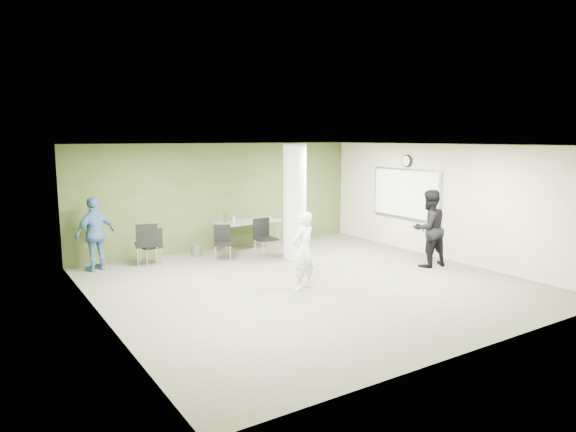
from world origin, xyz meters
TOP-DOWN VIEW (x-y plane):
  - floor at (0.00, 0.00)m, footprint 8.00×8.00m
  - ceiling at (0.00, 0.00)m, footprint 8.00×8.00m
  - wall_back at (0.00, 4.00)m, footprint 8.00×2.80m
  - wall_left at (-4.00, 0.00)m, footprint 0.02×8.00m
  - wall_right_cream at (4.00, 0.00)m, footprint 0.02×8.00m
  - column at (1.00, 2.00)m, footprint 0.56×0.56m
  - whiteboard at (3.92, 1.20)m, footprint 0.05×2.30m
  - wall_clock at (3.92, 1.20)m, footprint 0.06×0.32m
  - folding_table at (0.39, 3.36)m, footprint 1.70×0.79m
  - wastebasket at (-0.95, 3.50)m, footprint 0.25×0.25m
  - chair_back_left at (-2.18, 3.19)m, footprint 0.48×0.48m
  - chair_back_right at (-2.31, 3.17)m, footprint 0.60×0.60m
  - chair_table_left at (-0.58, 2.77)m, footprint 0.56×0.56m
  - chair_table_right at (0.44, 2.54)m, footprint 0.48×0.48m
  - woman_white at (-0.31, -0.29)m, footprint 0.65×0.52m
  - man_black at (3.14, -0.34)m, footprint 0.93×0.76m
  - man_blue at (-3.38, 3.40)m, footprint 1.05×0.74m

SIDE VIEW (x-z plane):
  - floor at x=0.00m, z-range 0.00..0.00m
  - wastebasket at x=-0.95m, z-range 0.00..0.29m
  - chair_table_left at x=-0.58m, z-range 0.07..0.92m
  - chair_back_left at x=-2.18m, z-range 0.07..0.94m
  - chair_table_right at x=0.44m, z-range 0.08..1.04m
  - chair_back_right at x=-2.31m, z-range 0.09..1.09m
  - folding_table at x=0.39m, z-range 0.22..1.27m
  - woman_white at x=-0.31m, z-range 0.00..1.54m
  - man_blue at x=-3.38m, z-range 0.00..1.65m
  - man_black at x=3.14m, z-range 0.00..1.78m
  - wall_back at x=0.00m, z-range 1.39..1.41m
  - wall_left at x=-4.00m, z-range 0.00..2.80m
  - wall_right_cream at x=4.00m, z-range 0.00..2.80m
  - column at x=1.00m, z-range 0.00..2.80m
  - whiteboard at x=3.92m, z-range 0.85..2.15m
  - wall_clock at x=3.92m, z-range 2.19..2.51m
  - ceiling at x=0.00m, z-range 2.80..2.80m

